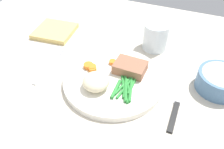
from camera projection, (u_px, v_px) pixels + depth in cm
name	position (u px, v px, depth cm)	size (l,w,h in cm)	color
dining_table	(116.00, 80.00, 63.76)	(120.00, 90.00, 2.00)	beige
dinner_plate	(112.00, 80.00, 61.30)	(25.66, 25.66, 1.60)	white
meat_portion	(130.00, 67.00, 61.72)	(8.06, 5.87, 2.60)	#936047
mashed_potatoes	(96.00, 82.00, 57.01)	(6.49, 6.57, 3.62)	beige
carrot_slices	(94.00, 67.00, 63.09)	(7.60, 6.70, 1.22)	orange
green_beans	(125.00, 87.00, 57.56)	(5.39, 10.08, 0.90)	#2D8C38
fork	(52.00, 65.00, 66.52)	(1.44, 16.60, 0.40)	silver
knife	(178.00, 100.00, 56.81)	(1.70, 20.50, 0.64)	black
water_glass	(155.00, 38.00, 70.88)	(7.43, 7.43, 8.06)	silver
salad_bowl	(220.00, 80.00, 58.39)	(11.23, 11.23, 4.78)	#4C7299
napkin	(55.00, 31.00, 78.72)	(12.16, 11.76, 1.51)	#DBBC6B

